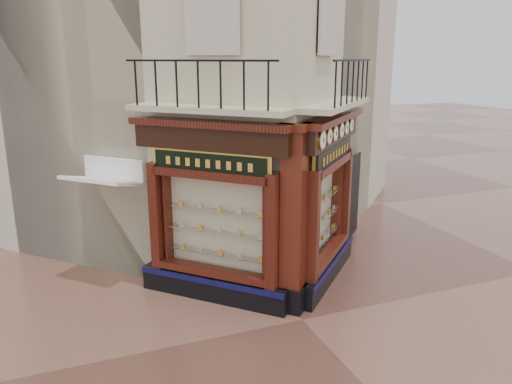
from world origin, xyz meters
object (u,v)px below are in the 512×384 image
corner_pilaster (294,223)px  clock_c (335,133)px  signboard_left (209,163)px  signboard_right (334,154)px  clock_b (329,136)px  clock_a (322,140)px  awning (110,282)px  clock_f (351,125)px  clock_d (341,130)px  clock_e (346,127)px

corner_pilaster → clock_c: bearing=-17.3°
signboard_left → signboard_right: signboard_right is taller
clock_b → signboard_right: clock_b is taller
clock_a → signboard_right: clock_a is taller
awning → clock_f: bearing=-145.4°
signboard_right → clock_c: bearing=-163.7°
corner_pilaster → clock_b: corner_pilaster is taller
clock_c → awning: (-4.77, 2.13, -3.62)m
clock_a → signboard_right: size_ratio=0.19×
clock_f → signboard_right: (-0.87, -0.71, -0.52)m
corner_pilaster → clock_c: corner_pilaster is taller
corner_pilaster → signboard_right: (1.46, 1.01, 1.15)m
clock_b → awning: size_ratio=0.21×
clock_d → clock_f: (0.67, 0.67, 0.00)m
clock_a → clock_c: clock_a is taller
signboard_left → signboard_right: bearing=-135.0°
clock_d → signboard_left: size_ratio=0.18×
clock_f → signboard_right: bearing=174.4°
clock_c → signboard_right: size_ratio=0.16×
clock_d → clock_e: size_ratio=1.05×
clock_e → clock_f: (0.34, 0.34, 0.00)m
signboard_left → signboard_right: 2.92m
corner_pilaster → awning: (-3.50, 2.80, -1.95)m
clock_d → signboard_right: 0.56m
clock_f → signboard_left: (-3.79, -0.71, -0.52)m
clock_a → clock_e: 1.99m
clock_a → clock_f: bearing=-0.0°
clock_b → clock_d: (0.72, 0.72, 0.00)m
clock_a → clock_d: 1.52m
clock_c → awning: 6.36m
clock_a → signboard_right: 1.45m
clock_f → signboard_left: size_ratio=0.16×
awning → signboard_left: 4.12m
clock_c → clock_d: bearing=0.0°
clock_b → clock_e: size_ratio=1.04×
corner_pilaster → awning: size_ratio=2.38×
clock_a → signboard_left: bearing=108.2°
clock_c → clock_e: (0.72, 0.72, -0.00)m
clock_a → clock_c: 0.97m
clock_e → awning: (-5.49, 1.41, -3.62)m
clock_b → signboard_left: size_ratio=0.17×
clock_f → awning: (-5.83, 1.07, -3.62)m
clock_b → clock_f: bearing=-0.0°
clock_b → clock_f: (1.39, 1.39, 0.00)m
clock_d → awning: size_ratio=0.21×
clock_e → corner_pilaster: bearing=169.9°
clock_e → signboard_left: bearing=141.2°
corner_pilaster → clock_d: bearing=-12.5°
awning → signboard_right: 6.12m
clock_d → awning: (-5.16, 1.74, -3.62)m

